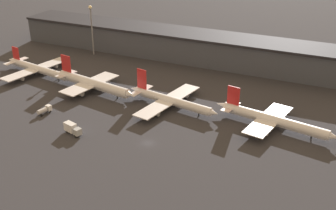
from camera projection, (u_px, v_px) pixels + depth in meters
ground at (148, 143)px, 143.59m from camera, size 600.00×600.00×0.00m
terminal_building at (227, 51)px, 210.77m from camera, size 236.81×21.66×14.45m
airplane_0 at (38, 69)px, 200.10m from camera, size 45.00×36.67×10.87m
airplane_1 at (93, 84)px, 182.15m from camera, size 46.37×29.54×13.29m
airplane_2 at (171, 101)px, 167.77m from camera, size 42.27×37.57×13.07m
airplane_3 at (272, 120)px, 152.06m from camera, size 46.64×29.80×12.35m
service_vehicle_0 at (72, 128)px, 148.62m from camera, size 7.88×4.44×3.85m
service_vehicle_1 at (44, 110)px, 163.08m from camera, size 3.18×6.25×2.85m
lamp_post_0 at (91, 24)px, 221.53m from camera, size 1.80×1.80×26.51m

